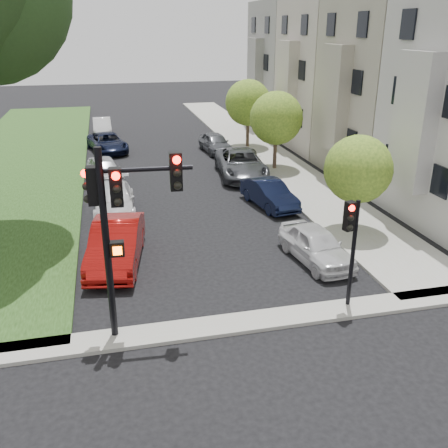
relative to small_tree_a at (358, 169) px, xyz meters
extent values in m
plane|color=black|center=(-6.20, -7.70, -2.76)|extent=(140.00, 140.00, 0.00)
cube|color=#1B3510|center=(-15.20, 16.30, -2.70)|extent=(8.00, 44.00, 0.12)
cube|color=gray|center=(0.55, 16.30, -2.70)|extent=(3.50, 44.00, 0.12)
cube|color=gray|center=(-6.20, -5.70, -2.70)|extent=(60.00, 1.00, 0.12)
cube|color=gray|center=(2.45, 0.30, 1.74)|extent=(0.70, 2.20, 5.50)
cube|color=black|center=(2.75, 0.30, 2.74)|extent=(0.08, 3.60, 6.00)
cube|color=gray|center=(6.30, 7.80, 2.24)|extent=(7.00, 7.40, 10.00)
cube|color=gray|center=(2.45, 7.80, 1.74)|extent=(0.70, 2.20, 5.50)
cube|color=black|center=(2.75, 7.80, 2.74)|extent=(0.08, 3.60, 6.00)
cube|color=#A99F8E|center=(6.30, 15.30, 2.24)|extent=(7.00, 7.40, 10.00)
cube|color=#A99F8E|center=(2.45, 15.30, 1.74)|extent=(0.70, 2.20, 5.50)
cube|color=black|center=(2.75, 15.30, 2.74)|extent=(0.08, 3.60, 6.00)
cube|color=gray|center=(6.30, 22.80, 2.24)|extent=(7.00, 7.40, 10.00)
cube|color=gray|center=(2.45, 22.80, 1.74)|extent=(0.70, 2.20, 5.50)
cube|color=black|center=(2.75, 22.80, 2.74)|extent=(0.08, 3.60, 6.00)
cylinder|color=#332A1F|center=(0.00, 0.00, -1.77)|extent=(0.20, 0.20, 1.97)
sphere|color=#3A641D|center=(0.00, 0.00, 0.01)|extent=(2.76, 2.76, 2.76)
cylinder|color=#332A1F|center=(0.00, 10.20, -1.64)|extent=(0.22, 0.22, 2.23)
sphere|color=#3A641D|center=(0.00, 10.20, 0.36)|extent=(3.12, 3.12, 3.12)
cylinder|color=#332A1F|center=(0.00, 16.22, -1.62)|extent=(0.23, 0.23, 2.27)
sphere|color=#3A641D|center=(0.00, 16.22, 0.42)|extent=(3.18, 3.18, 3.18)
cylinder|color=black|center=(-10.00, -5.50, -0.04)|extent=(0.20, 0.20, 5.43)
cylinder|color=black|center=(-8.85, -5.50, 2.05)|extent=(2.30, 0.27, 0.13)
cube|color=black|center=(-9.63, -5.50, 1.63)|extent=(0.33, 0.29, 0.99)
cube|color=black|center=(-8.12, -5.50, 1.95)|extent=(0.33, 0.29, 0.99)
cube|color=black|center=(-10.21, -5.24, 1.63)|extent=(0.29, 0.33, 0.99)
sphere|color=#FF0C05|center=(-9.63, -5.66, 1.97)|extent=(0.21, 0.21, 0.21)
sphere|color=black|center=(-9.63, -5.66, 1.30)|extent=(0.21, 0.21, 0.21)
cube|color=black|center=(-9.74, -5.50, -0.04)|extent=(0.38, 0.28, 0.40)
cube|color=#FF5905|center=(-9.74, -5.65, -0.04)|extent=(0.23, 0.03, 0.23)
cylinder|color=black|center=(-2.92, -5.50, -1.00)|extent=(0.15, 0.15, 3.51)
cube|color=black|center=(-3.15, -5.50, 0.29)|extent=(0.32, 0.29, 0.88)
sphere|color=#FF0C05|center=(-3.15, -5.64, 0.59)|extent=(0.18, 0.18, 0.18)
imported|color=silver|center=(-2.61, -2.23, -2.11)|extent=(1.98, 3.98, 1.30)
imported|color=black|center=(-2.39, 3.92, -2.12)|extent=(2.02, 4.04, 1.27)
imported|color=#3F4247|center=(-2.37, 9.22, -1.99)|extent=(3.08, 5.74, 1.53)
imported|color=#3F4247|center=(-2.53, 15.36, -2.09)|extent=(1.95, 4.05, 1.34)
imported|color=maroon|center=(-9.75, -0.71, -1.97)|extent=(2.43, 5.00, 1.58)
imported|color=silver|center=(-9.68, 4.70, -2.10)|extent=(1.93, 4.56, 1.31)
imported|color=#999BA0|center=(-10.03, 10.02, -2.08)|extent=(2.27, 4.20, 1.36)
imported|color=black|center=(-9.75, 17.24, -2.11)|extent=(3.03, 4.97, 1.29)
imported|color=silver|center=(-10.05, 23.39, -2.11)|extent=(1.45, 3.97, 1.30)
camera|label=1|loc=(-9.75, -17.71, 5.39)|focal=40.00mm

